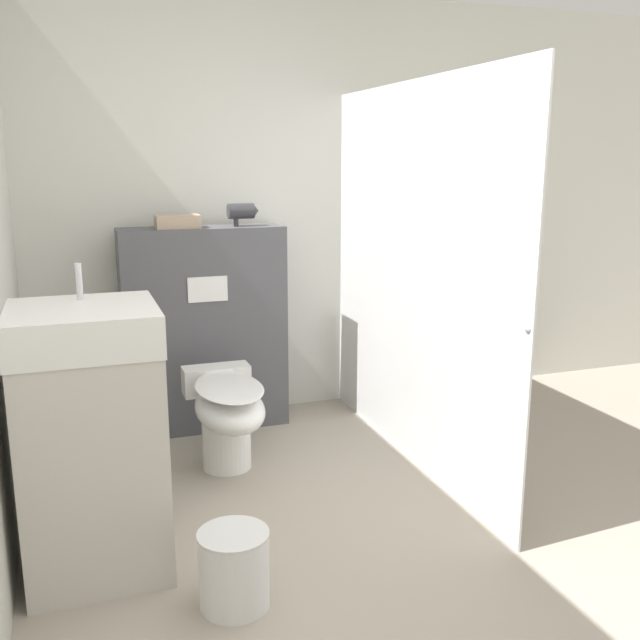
{
  "coord_description": "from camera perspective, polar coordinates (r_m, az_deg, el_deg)",
  "views": [
    {
      "loc": [
        -1.11,
        -1.9,
        1.56
      ],
      "look_at": [
        0.05,
        1.37,
        0.77
      ],
      "focal_mm": 40.0,
      "sensor_mm": 36.0,
      "label": 1
    }
  ],
  "objects": [
    {
      "name": "hair_drier",
      "position": [
        4.09,
        -6.22,
        8.63
      ],
      "size": [
        0.18,
        0.09,
        0.13
      ],
      "color": "#2D2D33",
      "rests_on": "partition_panel"
    },
    {
      "name": "partition_panel",
      "position": [
        4.17,
        -9.19,
        -0.74
      ],
      "size": [
        0.92,
        0.27,
        1.18
      ],
      "color": "#4C4C51",
      "rests_on": "ground_plane"
    },
    {
      "name": "waste_bin",
      "position": [
        2.68,
        -6.89,
        -19.17
      ],
      "size": [
        0.25,
        0.25,
        0.28
      ],
      "color": "silver",
      "rests_on": "ground_plane"
    },
    {
      "name": "ground_plane",
      "position": [
        2.69,
        9.48,
        -22.7
      ],
      "size": [
        12.0,
        12.0,
        0.0
      ],
      "primitive_type": "plane",
      "color": "#9E9384"
    },
    {
      "name": "toilet",
      "position": [
        3.63,
        -7.43,
        -7.35
      ],
      "size": [
        0.35,
        0.67,
        0.48
      ],
      "color": "white",
      "rests_on": "ground_plane"
    },
    {
      "name": "shower_glass",
      "position": [
        3.62,
        7.49,
        3.29
      ],
      "size": [
        0.04,
        2.0,
        1.93
      ],
      "color": "silver",
      "rests_on": "ground_plane"
    },
    {
      "name": "folded_towel",
      "position": [
        4.03,
        -11.33,
        7.74
      ],
      "size": [
        0.24,
        0.14,
        0.07
      ],
      "color": "tan",
      "rests_on": "partition_panel"
    },
    {
      "name": "sink_vanity",
      "position": [
        2.85,
        -17.81,
        -9.16
      ],
      "size": [
        0.53,
        0.52,
        1.17
      ],
      "color": "beige",
      "rests_on": "ground_plane"
    },
    {
      "name": "wall_back",
      "position": [
        4.36,
        -4.84,
        8.78
      ],
      "size": [
        8.0,
        0.06,
        2.5
      ],
      "color": "silver",
      "rests_on": "ground_plane"
    }
  ]
}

